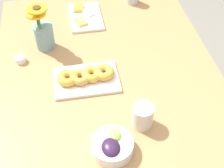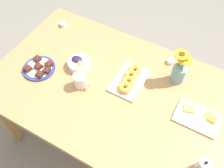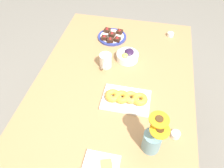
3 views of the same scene
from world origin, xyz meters
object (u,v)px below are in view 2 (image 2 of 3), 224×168
at_px(dining_table, 112,95).
at_px(jam_cup_honey, 171,61).
at_px(flower_vase, 179,72).
at_px(moka_pot, 203,167).
at_px(grape_bowl, 79,63).
at_px(croissant_platter, 130,80).
at_px(cheese_platter, 198,117).
at_px(jam_cup_berry, 63,24).
at_px(dessert_plate, 39,68).
at_px(coffee_mug, 80,81).

distance_m(dining_table, jam_cup_honey, 0.47).
bearing_deg(flower_vase, moka_pot, -57.43).
bearing_deg(grape_bowl, croissant_platter, 7.64).
distance_m(croissant_platter, flower_vase, 0.32).
distance_m(jam_cup_honey, flower_vase, 0.16).
bearing_deg(cheese_platter, jam_cup_berry, 166.47).
xyz_separation_m(croissant_platter, jam_cup_berry, (-0.71, 0.24, -0.01)).
bearing_deg(flower_vase, dessert_plate, -156.27).
xyz_separation_m(jam_cup_honey, jam_cup_berry, (-0.88, -0.05, 0.00)).
relative_size(jam_cup_berry, moka_pot, 0.40).
xyz_separation_m(coffee_mug, dessert_plate, (-0.32, -0.02, -0.04)).
bearing_deg(coffee_mug, cheese_platter, 10.32).
bearing_deg(jam_cup_berry, grape_bowl, -40.18).
relative_size(dining_table, cheese_platter, 6.15).
height_order(coffee_mug, flower_vase, flower_vase).
relative_size(dessert_plate, flower_vase, 0.94).
bearing_deg(croissant_platter, coffee_mug, -145.57).
height_order(cheese_platter, moka_pot, moka_pot).
bearing_deg(jam_cup_honey, dessert_plate, -147.13).
relative_size(cheese_platter, jam_cup_berry, 5.42).
bearing_deg(dessert_plate, coffee_mug, 4.23).
distance_m(coffee_mug, dessert_plate, 0.32).
height_order(jam_cup_honey, jam_cup_berry, same).
xyz_separation_m(dining_table, flower_vase, (0.34, 0.27, 0.17)).
height_order(flower_vase, moka_pot, flower_vase).
xyz_separation_m(croissant_platter, flower_vase, (0.26, 0.17, 0.06)).
bearing_deg(dessert_plate, moka_pot, -6.25).
relative_size(grape_bowl, flower_vase, 0.65).
xyz_separation_m(croissant_platter, jam_cup_honey, (0.18, 0.29, -0.01)).
bearing_deg(croissant_platter, grape_bowl, -172.36).
relative_size(grape_bowl, croissant_platter, 0.54).
height_order(coffee_mug, moka_pot, moka_pot).
bearing_deg(jam_cup_honey, grape_bowl, -148.15).
distance_m(dining_table, flower_vase, 0.46).
height_order(cheese_platter, jam_cup_honey, cheese_platter).
bearing_deg(moka_pot, cheese_platter, 110.68).
relative_size(coffee_mug, grape_bowl, 0.77).
height_order(jam_cup_berry, dessert_plate, dessert_plate).
relative_size(flower_vase, moka_pot, 1.98).
xyz_separation_m(dessert_plate, moka_pot, (1.17, -0.13, 0.04)).
distance_m(jam_cup_honey, moka_pot, 0.75).
bearing_deg(grape_bowl, jam_cup_berry, 139.82).
relative_size(coffee_mug, moka_pot, 0.98).
height_order(cheese_platter, jam_cup_berry, cheese_platter).
bearing_deg(jam_cup_berry, croissant_platter, -18.65).
bearing_deg(dessert_plate, croissant_platter, 19.31).
bearing_deg(flower_vase, grape_bowl, -160.94).
height_order(jam_cup_berry, moka_pot, moka_pot).
bearing_deg(croissant_platter, moka_pot, -29.70).
distance_m(grape_bowl, croissant_platter, 0.37).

